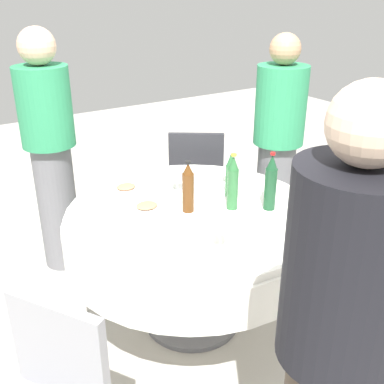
{
  "coord_description": "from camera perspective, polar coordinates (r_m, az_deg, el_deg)",
  "views": [
    {
      "loc": [
        1.21,
        1.88,
        1.85
      ],
      "look_at": [
        0.0,
        0.0,
        0.84
      ],
      "focal_mm": 43.48,
      "sensor_mm": 36.0,
      "label": 1
    }
  ],
  "objects": [
    {
      "name": "wine_glass_south",
      "position": [
        2.1,
        3.49,
        -4.35
      ],
      "size": [
        0.06,
        0.06,
        0.15
      ],
      "color": "white",
      "rests_on": "dining_table"
    },
    {
      "name": "person_left",
      "position": [
        1.49,
        16.97,
        -18.16
      ],
      "size": [
        0.34,
        0.34,
        1.66
      ],
      "rotation": [
        0.0,
        0.0,
        -0.24
      ],
      "color": "#4C3F33",
      "rests_on": "ground_plane"
    },
    {
      "name": "plate_east",
      "position": [
        2.3,
        -0.45,
        -4.44
      ],
      "size": [
        0.26,
        0.26,
        0.02
      ],
      "color": "white",
      "rests_on": "dining_table"
    },
    {
      "name": "bottle_green_front",
      "position": [
        2.46,
        5.03,
        1.06
      ],
      "size": [
        0.06,
        0.06,
        0.31
      ],
      "color": "#2D6B38",
      "rests_on": "dining_table"
    },
    {
      "name": "plate_right",
      "position": [
        2.74,
        -8.08,
        0.38
      ],
      "size": [
        0.24,
        0.24,
        0.04
      ],
      "color": "white",
      "rests_on": "dining_table"
    },
    {
      "name": "person_south",
      "position": [
        3.19,
        -16.98,
        4.96
      ],
      "size": [
        0.34,
        0.34,
        1.62
      ],
      "rotation": [
        0.0,
        0.0,
        3.53
      ],
      "color": "slate",
      "rests_on": "ground_plane"
    },
    {
      "name": "bottle_green_outer",
      "position": [
        2.63,
        4.76,
        2.09
      ],
      "size": [
        0.06,
        0.06,
        0.27
      ],
      "color": "#2D6B38",
      "rests_on": "dining_table"
    },
    {
      "name": "ground_plane",
      "position": [
        2.9,
        -0.0,
        -15.38
      ],
      "size": [
        10.0,
        10.0,
        0.0
      ],
      "primitive_type": "plane",
      "color": "#B7B2A8"
    },
    {
      "name": "knife_outer",
      "position": [
        2.89,
        -1.28,
        1.69
      ],
      "size": [
        0.15,
        0.12,
        0.0
      ],
      "primitive_type": "cube",
      "rotation": [
        0.0,
        0.0,
        2.49
      ],
      "color": "silver",
      "rests_on": "dining_table"
    },
    {
      "name": "person_outer",
      "position": [
        3.27,
        10.44,
        5.48
      ],
      "size": [
        0.34,
        0.34,
        1.57
      ],
      "rotation": [
        0.0,
        0.0,
        1.94
      ],
      "color": "slate",
      "rests_on": "ground_plane"
    },
    {
      "name": "chair_near",
      "position": [
        3.55,
        0.55,
        2.26
      ],
      "size": [
        0.56,
        0.56,
        0.87
      ],
      "rotation": [
        0.0,
        0.0,
        2.54
      ],
      "color": "#2D2D33",
      "rests_on": "ground_plane"
    },
    {
      "name": "wine_glass_near",
      "position": [
        2.78,
        4.63,
        3.01
      ],
      "size": [
        0.07,
        0.07,
        0.15
      ],
      "color": "white",
      "rests_on": "dining_table"
    },
    {
      "name": "bottle_dark_green_left",
      "position": [
        2.48,
        9.63,
        1.08
      ],
      "size": [
        0.06,
        0.06,
        0.32
      ],
      "color": "#194728",
      "rests_on": "dining_table"
    },
    {
      "name": "plate_inner",
      "position": [
        2.5,
        -5.55,
        -1.94
      ],
      "size": [
        0.25,
        0.25,
        0.04
      ],
      "color": "white",
      "rests_on": "dining_table"
    },
    {
      "name": "knife_left",
      "position": [
        2.22,
        10.19,
        -6.06
      ],
      "size": [
        0.06,
        0.18,
        0.0
      ],
      "primitive_type": "cube",
      "rotation": [
        0.0,
        0.0,
        1.32
      ],
      "color": "silver",
      "rests_on": "dining_table"
    },
    {
      "name": "dining_table",
      "position": [
        2.56,
        -0.0,
        -5.16
      ],
      "size": [
        1.38,
        1.38,
        0.74
      ],
      "color": "white",
      "rests_on": "ground_plane"
    },
    {
      "name": "bottle_brown_south",
      "position": [
        2.42,
        -0.44,
        0.47
      ],
      "size": [
        0.06,
        0.06,
        0.29
      ],
      "color": "#593314",
      "rests_on": "dining_table"
    },
    {
      "name": "wine_glass_mid",
      "position": [
        2.68,
        -1.8,
        2.0
      ],
      "size": [
        0.06,
        0.06,
        0.14
      ],
      "color": "white",
      "rests_on": "dining_table"
    }
  ]
}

